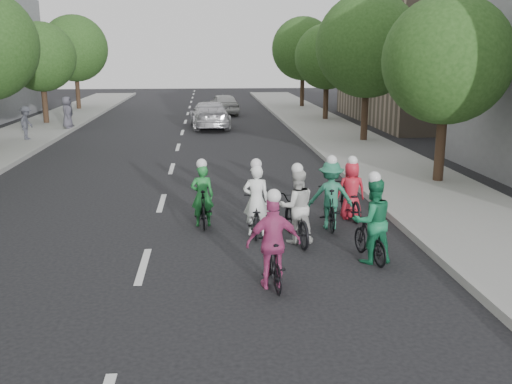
{
  "coord_description": "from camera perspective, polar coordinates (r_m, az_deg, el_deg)",
  "views": [
    {
      "loc": [
        1.34,
        -10.95,
        4.17
      ],
      "look_at": [
        2.45,
        2.0,
        1.0
      ],
      "focal_mm": 40.0,
      "sensor_mm": 36.0,
      "label": 1
    }
  ],
  "objects": [
    {
      "name": "cyclist_3",
      "position": [
        13.98,
        7.42,
        -0.77
      ],
      "size": [
        1.11,
        1.73,
        1.81
      ],
      "rotation": [
        0.0,
        0.0,
        3.08
      ],
      "color": "black",
      "rests_on": "ground"
    },
    {
      "name": "spectator_2",
      "position": [
        33.21,
        -18.37,
        7.56
      ],
      "size": [
        0.65,
        0.91,
        1.73
      ],
      "primitive_type": "imported",
      "rotation": [
        0.0,
        0.0,
        1.7
      ],
      "color": "#4C4B57",
      "rests_on": "sidewalk_left"
    },
    {
      "name": "follow_car_trail",
      "position": [
        40.4,
        -3.29,
        8.79
      ],
      "size": [
        2.34,
        4.47,
        1.45
      ],
      "primitive_type": "imported",
      "rotation": [
        0.0,
        0.0,
        3.29
      ],
      "color": "silver",
      "rests_on": "ground"
    },
    {
      "name": "cyclist_0",
      "position": [
        12.89,
        4.03,
        -2.19
      ],
      "size": [
        0.89,
        2.01,
        1.83
      ],
      "rotation": [
        0.0,
        0.0,
        3.25
      ],
      "color": "black",
      "rests_on": "ground"
    },
    {
      "name": "spectator_0",
      "position": [
        29.47,
        -21.98,
        6.43
      ],
      "size": [
        0.71,
        1.09,
        1.59
      ],
      "primitive_type": "imported",
      "rotation": [
        0.0,
        0.0,
        1.45
      ],
      "color": "#444650",
      "rests_on": "sidewalk_left"
    },
    {
      "name": "tree_r_0",
      "position": [
        19.07,
        18.55,
        12.4
      ],
      "size": [
        4.0,
        4.0,
        5.97
      ],
      "color": "black",
      "rests_on": "ground"
    },
    {
      "name": "cyclist_4",
      "position": [
        11.85,
        11.47,
        -3.45
      ],
      "size": [
        0.95,
        1.53,
        1.9
      ],
      "rotation": [
        0.0,
        0.0,
        3.31
      ],
      "color": "black",
      "rests_on": "ground"
    },
    {
      "name": "spectator_1",
      "position": [
        33.86,
        -18.11,
        7.51
      ],
      "size": [
        0.63,
        0.96,
        1.52
      ],
      "primitive_type": "imported",
      "rotation": [
        0.0,
        0.0,
        1.89
      ],
      "color": "#43444F",
      "rests_on": "sidewalk_left"
    },
    {
      "name": "tree_r_1",
      "position": [
        27.58,
        11.11,
        14.18
      ],
      "size": [
        4.8,
        4.8,
        6.93
      ],
      "color": "black",
      "rests_on": "ground"
    },
    {
      "name": "tree_l_5",
      "position": [
        44.97,
        -17.68,
        13.52
      ],
      "size": [
        4.8,
        4.8,
        6.93
      ],
      "color": "black",
      "rests_on": "ground"
    },
    {
      "name": "tree_l_4",
      "position": [
        36.23,
        -20.71,
        12.52
      ],
      "size": [
        4.0,
        4.0,
        5.97
      ],
      "color": "black",
      "rests_on": "ground"
    },
    {
      "name": "curb_right",
      "position": [
        21.86,
        7.62,
        2.82
      ],
      "size": [
        0.18,
        80.0,
        0.18
      ],
      "primitive_type": "cube",
      "color": "#999993",
      "rests_on": "ground"
    },
    {
      "name": "tree_r_2",
      "position": [
        36.33,
        7.11,
        13.27
      ],
      "size": [
        4.0,
        4.0,
        5.97
      ],
      "color": "black",
      "rests_on": "ground"
    },
    {
      "name": "sidewalk_right",
      "position": [
        22.36,
        12.51,
        2.82
      ],
      "size": [
        4.0,
        80.0,
        0.15
      ],
      "primitive_type": "cube",
      "color": "gray",
      "rests_on": "ground"
    },
    {
      "name": "curb_left",
      "position": [
        22.59,
        -23.95,
        2.1
      ],
      "size": [
        0.18,
        80.0,
        0.18
      ],
      "primitive_type": "cube",
      "color": "#999993",
      "rests_on": "ground"
    },
    {
      "name": "tree_r_3",
      "position": [
        45.17,
        4.72,
        14.1
      ],
      "size": [
        4.8,
        4.8,
        6.93
      ],
      "color": "black",
      "rests_on": "ground"
    },
    {
      "name": "ground",
      "position": [
        11.79,
        -11.21,
        -7.28
      ],
      "size": [
        120.0,
        120.0,
        0.0
      ],
      "primitive_type": "plane",
      "color": "black",
      "rests_on": "ground"
    },
    {
      "name": "cyclist_1",
      "position": [
        14.15,
        -5.37,
        -1.02
      ],
      "size": [
        0.58,
        1.59,
        1.69
      ],
      "rotation": [
        0.0,
        0.0,
        3.19
      ],
      "color": "black",
      "rests_on": "ground"
    },
    {
      "name": "bldg_se",
      "position": [
        37.9,
        18.29,
        12.77
      ],
      "size": [
        10.0,
        14.0,
        8.0
      ],
      "primitive_type": "cube",
      "color": "gray",
      "rests_on": "ground"
    },
    {
      "name": "cyclist_6",
      "position": [
        10.39,
        1.73,
        -5.9
      ],
      "size": [
        1.03,
        1.52,
        1.85
      ],
      "rotation": [
        0.0,
        0.0,
        3.23
      ],
      "color": "black",
      "rests_on": "ground"
    },
    {
      "name": "cyclist_2",
      "position": [
        13.4,
        -0.01,
        -1.82
      ],
      "size": [
        0.71,
        1.67,
        1.83
      ],
      "rotation": [
        0.0,
        0.0,
        3.05
      ],
      "color": "black",
      "rests_on": "ground"
    },
    {
      "name": "cyclist_5",
      "position": [
        14.93,
        9.42,
        -0.44
      ],
      "size": [
        0.75,
        1.71,
        1.65
      ],
      "rotation": [
        0.0,
        0.0,
        3.18
      ],
      "color": "black",
      "rests_on": "ground"
    },
    {
      "name": "follow_car_lead",
      "position": [
        32.99,
        -4.66,
        7.72
      ],
      "size": [
        2.46,
        5.34,
        1.51
      ],
      "primitive_type": "imported",
      "rotation": [
        0.0,
        0.0,
        3.21
      ],
      "color": "silver",
      "rests_on": "ground"
    }
  ]
}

